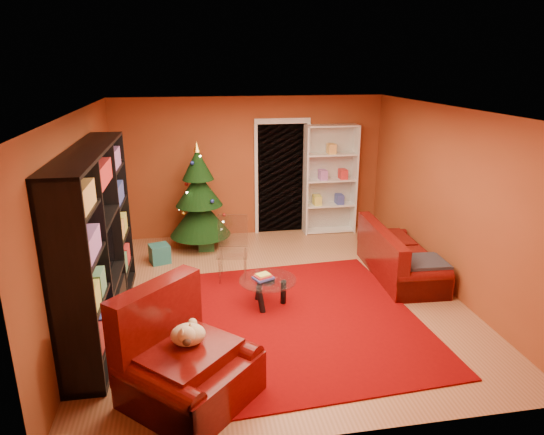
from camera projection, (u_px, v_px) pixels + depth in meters
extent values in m
cube|color=#9A603D|center=(277.00, 298.00, 6.91)|extent=(5.00, 5.50, 0.05)
cube|color=silver|center=(277.00, 108.00, 6.10)|extent=(5.00, 5.50, 0.05)
cube|color=#954321|center=(250.00, 167.00, 9.11)|extent=(5.00, 0.05, 2.60)
cube|color=#954321|center=(80.00, 219.00, 6.09)|extent=(0.05, 5.50, 2.60)
cube|color=#954321|center=(451.00, 200.00, 6.91)|extent=(0.05, 5.50, 2.60)
cube|color=#700303|center=(304.00, 318.00, 6.29)|extent=(3.06, 3.51, 0.02)
cube|color=#1F6666|center=(160.00, 254.00, 8.02)|extent=(0.38, 0.38, 0.31)
cube|color=#1F5527|center=(206.00, 242.00, 8.59)|extent=(0.29, 0.29, 0.27)
cube|color=#A82D27|center=(206.00, 233.00, 9.10)|extent=(0.24, 0.24, 0.23)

